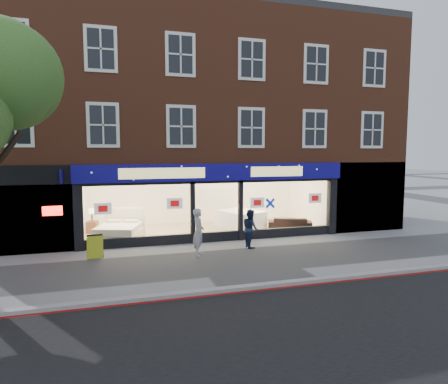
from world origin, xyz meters
name	(u,v)px	position (x,y,z in m)	size (l,w,h in m)	color
ground	(241,260)	(0.00, 0.00, 0.00)	(120.00, 120.00, 0.00)	gray
kerb_line	(277,288)	(0.00, -3.10, 0.01)	(60.00, 0.10, 0.01)	#8C0A07
kerb_stone	(274,284)	(0.00, -2.90, 0.06)	(60.00, 0.25, 0.12)	gray
showroom_floor	(204,230)	(0.00, 5.25, 0.05)	(11.00, 4.50, 0.10)	tan
building	(195,94)	(-0.02, 6.93, 6.67)	(19.00, 8.26, 10.30)	brown
display_bed	(119,231)	(-3.97, 4.33, 0.43)	(2.31, 2.55, 1.19)	silver
bedside_table	(92,227)	(-5.10, 5.93, 0.38)	(0.45, 0.45, 0.55)	brown
mattress_stack	(241,219)	(1.85, 5.29, 0.51)	(2.28, 2.52, 0.81)	white
sofa	(290,223)	(3.86, 4.01, 0.40)	(2.04, 0.80, 0.59)	black
a_board	(95,247)	(-4.90, 1.63, 0.43)	(0.56, 0.36, 0.86)	#C8D325
pedestrian_grey	(199,232)	(-1.28, 1.01, 0.87)	(0.63, 0.42, 1.74)	#9EA0A5
pedestrian_blue	(251,228)	(0.99, 1.65, 0.76)	(0.74, 0.58, 1.53)	#16213F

